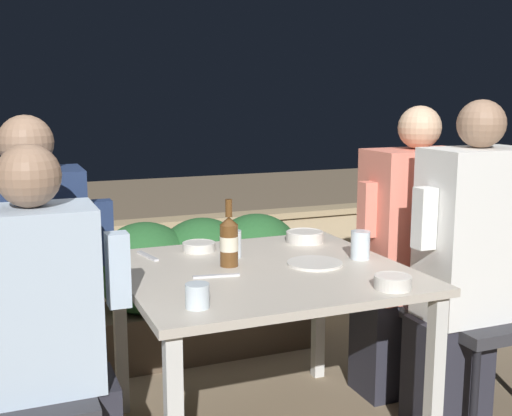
{
  "coord_description": "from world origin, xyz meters",
  "views": [
    {
      "loc": [
        -0.91,
        -2.17,
        1.36
      ],
      "look_at": [
        0.0,
        0.07,
        0.93
      ],
      "focal_mm": 45.0,
      "sensor_mm": 36.0,
      "label": 1
    }
  ],
  "objects_px": {
    "person_navy_jumper": "(44,291)",
    "beer_bottle": "(229,241)",
    "chair_right_near": "(505,284)",
    "person_white_polo": "(467,265)",
    "person_blue_shirt": "(50,337)",
    "person_coral_top": "(409,252)",
    "chair_right_far": "(445,266)"
  },
  "relations": [
    {
      "from": "chair_right_near",
      "to": "person_white_polo",
      "type": "xyz_separation_m",
      "value": [
        -0.21,
        0.0,
        0.1
      ]
    },
    {
      "from": "person_blue_shirt",
      "to": "chair_right_near",
      "type": "relative_size",
      "value": 1.25
    },
    {
      "from": "chair_right_far",
      "to": "person_coral_top",
      "type": "relative_size",
      "value": 0.74
    },
    {
      "from": "person_white_polo",
      "to": "chair_right_near",
      "type": "bearing_deg",
      "value": 0.0
    },
    {
      "from": "person_coral_top",
      "to": "person_white_polo",
      "type": "bearing_deg",
      "value": -82.66
    },
    {
      "from": "person_white_polo",
      "to": "beer_bottle",
      "type": "height_order",
      "value": "person_white_polo"
    },
    {
      "from": "chair_right_far",
      "to": "person_navy_jumper",
      "type": "bearing_deg",
      "value": 179.46
    },
    {
      "from": "chair_right_far",
      "to": "beer_bottle",
      "type": "xyz_separation_m",
      "value": [
        -1.1,
        -0.1,
        0.24
      ]
    },
    {
      "from": "person_white_polo",
      "to": "beer_bottle",
      "type": "xyz_separation_m",
      "value": [
        -0.94,
        0.24,
        0.13
      ]
    },
    {
      "from": "chair_right_near",
      "to": "beer_bottle",
      "type": "xyz_separation_m",
      "value": [
        -1.14,
        0.24,
        0.24
      ]
    },
    {
      "from": "chair_right_near",
      "to": "person_white_polo",
      "type": "relative_size",
      "value": 0.73
    },
    {
      "from": "person_navy_jumper",
      "to": "person_white_polo",
      "type": "height_order",
      "value": "person_white_polo"
    },
    {
      "from": "person_navy_jumper",
      "to": "beer_bottle",
      "type": "distance_m",
      "value": 0.7
    },
    {
      "from": "person_blue_shirt",
      "to": "person_coral_top",
      "type": "relative_size",
      "value": 0.93
    },
    {
      "from": "person_blue_shirt",
      "to": "person_coral_top",
      "type": "xyz_separation_m",
      "value": [
        1.58,
        0.36,
        0.04
      ]
    },
    {
      "from": "person_navy_jumper",
      "to": "person_coral_top",
      "type": "distance_m",
      "value": 1.57
    },
    {
      "from": "person_white_polo",
      "to": "chair_right_far",
      "type": "bearing_deg",
      "value": 63.98
    },
    {
      "from": "person_white_polo",
      "to": "person_coral_top",
      "type": "xyz_separation_m",
      "value": [
        -0.04,
        0.34,
        -0.02
      ]
    },
    {
      "from": "chair_right_far",
      "to": "beer_bottle",
      "type": "bearing_deg",
      "value": -174.98
    },
    {
      "from": "chair_right_near",
      "to": "beer_bottle",
      "type": "height_order",
      "value": "chair_right_near"
    },
    {
      "from": "person_navy_jumper",
      "to": "chair_right_far",
      "type": "xyz_separation_m",
      "value": [
        1.78,
        -0.02,
        -0.08
      ]
    },
    {
      "from": "person_blue_shirt",
      "to": "beer_bottle",
      "type": "distance_m",
      "value": 0.76
    },
    {
      "from": "chair_right_far",
      "to": "beer_bottle",
      "type": "distance_m",
      "value": 1.13
    },
    {
      "from": "person_navy_jumper",
      "to": "beer_bottle",
      "type": "height_order",
      "value": "person_navy_jumper"
    },
    {
      "from": "chair_right_near",
      "to": "beer_bottle",
      "type": "bearing_deg",
      "value": 168.17
    },
    {
      "from": "person_navy_jumper",
      "to": "chair_right_far",
      "type": "relative_size",
      "value": 1.33
    },
    {
      "from": "chair_right_far",
      "to": "person_coral_top",
      "type": "distance_m",
      "value": 0.22
    },
    {
      "from": "chair_right_near",
      "to": "chair_right_far",
      "type": "distance_m",
      "value": 0.34
    },
    {
      "from": "person_blue_shirt",
      "to": "person_navy_jumper",
      "type": "distance_m",
      "value": 0.38
    },
    {
      "from": "person_blue_shirt",
      "to": "beer_bottle",
      "type": "relative_size",
      "value": 4.68
    },
    {
      "from": "chair_right_near",
      "to": "person_coral_top",
      "type": "height_order",
      "value": "person_coral_top"
    },
    {
      "from": "person_blue_shirt",
      "to": "chair_right_near",
      "type": "bearing_deg",
      "value": 0.67
    }
  ]
}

